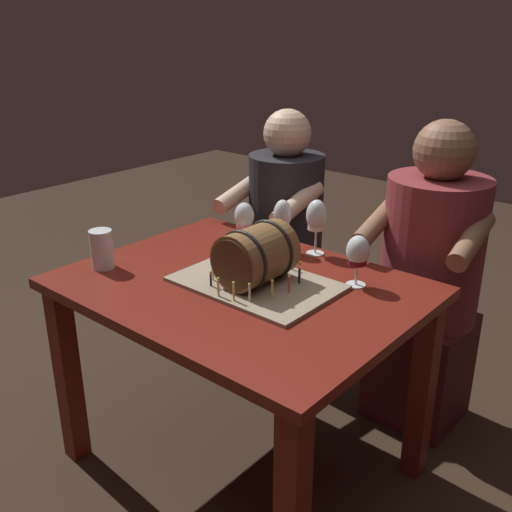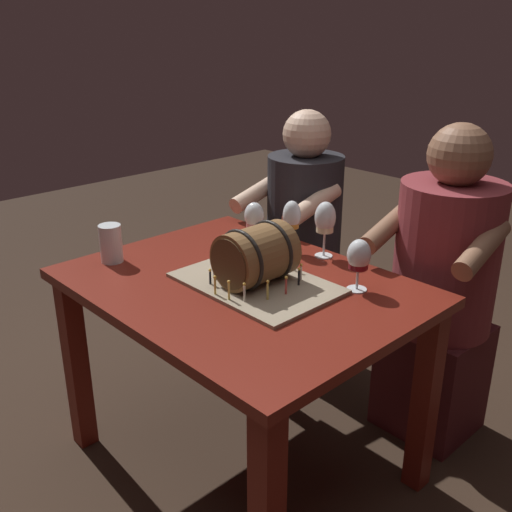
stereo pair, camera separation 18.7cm
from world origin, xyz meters
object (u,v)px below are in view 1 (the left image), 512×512
object	(u,v)px
wine_glass_rose	(244,218)
person_seated_left	(285,252)
wine_glass_amber	(282,217)
dining_table	(241,316)
beer_pint	(102,251)
person_seated_right	(428,286)
wine_glass_red	(358,253)
barrel_cake	(256,260)
wine_glass_white	(317,218)

from	to	relation	value
wine_glass_rose	person_seated_left	bearing A→B (deg)	108.16
wine_glass_amber	person_seated_left	distance (m)	0.55
dining_table	wine_glass_rose	xyz separation A→B (m)	(-0.20, 0.25, 0.24)
wine_glass_rose	beer_pint	xyz separation A→B (m)	(-0.24, -0.46, -0.06)
wine_glass_amber	person_seated_right	world-z (taller)	person_seated_right
person_seated_right	wine_glass_rose	bearing A→B (deg)	-141.70
wine_glass_amber	beer_pint	bearing A→B (deg)	-124.66
person_seated_left	dining_table	bearing A→B (deg)	-63.17
wine_glass_red	wine_glass_amber	world-z (taller)	wine_glass_amber
wine_glass_red	beer_pint	xyz separation A→B (m)	(-0.74, -0.44, -0.05)
beer_pint	person_seated_right	world-z (taller)	person_seated_right
dining_table	barrel_cake	bearing A→B (deg)	24.54
wine_glass_red	wine_glass_rose	xyz separation A→B (m)	(-0.50, 0.02, 0.01)
wine_glass_white	wine_glass_rose	size ratio (longest dim) A/B	1.17
barrel_cake	wine_glass_red	bearing A→B (deg)	39.80
barrel_cake	wine_glass_red	xyz separation A→B (m)	(0.25, 0.21, 0.03)
wine_glass_white	wine_glass_red	bearing A→B (deg)	-28.77
wine_glass_rose	wine_glass_amber	size ratio (longest dim) A/B	0.90
wine_glass_white	person_seated_left	xyz separation A→B (m)	(-0.38, 0.31, -0.32)
dining_table	wine_glass_white	xyz separation A→B (m)	(0.04, 0.37, 0.26)
wine_glass_rose	beer_pint	size ratio (longest dim) A/B	1.30
wine_glass_rose	barrel_cake	bearing A→B (deg)	-42.22
wine_glass_red	person_seated_right	distance (m)	0.53
wine_glass_red	person_seated_left	world-z (taller)	person_seated_left
beer_pint	dining_table	bearing A→B (deg)	25.21
wine_glass_red	barrel_cake	bearing A→B (deg)	-140.20
beer_pint	person_seated_left	bearing A→B (deg)	83.50
wine_glass_red	person_seated_left	distance (m)	0.84
wine_glass_white	barrel_cake	bearing A→B (deg)	-87.95
barrel_cake	wine_glass_white	size ratio (longest dim) A/B	2.48
dining_table	wine_glass_red	bearing A→B (deg)	37.67
wine_glass_rose	wine_glass_amber	world-z (taller)	wine_glass_amber
wine_glass_red	wine_glass_amber	size ratio (longest dim) A/B	0.88
dining_table	barrel_cake	size ratio (longest dim) A/B	2.21
person_seated_right	wine_glass_red	bearing A→B (deg)	-96.41
barrel_cake	person_seated_left	distance (m)	0.81
wine_glass_red	wine_glass_amber	distance (m)	0.39
wine_glass_rose	beer_pint	bearing A→B (deg)	-117.92
dining_table	beer_pint	distance (m)	0.53
wine_glass_amber	beer_pint	distance (m)	0.65
barrel_cake	wine_glass_white	bearing A→B (deg)	92.05
wine_glass_amber	person_seated_right	xyz separation A→B (m)	(0.43, 0.36, -0.28)
wine_glass_amber	beer_pint	xyz separation A→B (m)	(-0.37, -0.53, -0.07)
barrel_cake	person_seated_left	xyz separation A→B (m)	(-0.39, 0.66, -0.27)
dining_table	wine_glass_amber	world-z (taller)	wine_glass_amber
person_seated_left	person_seated_right	distance (m)	0.69
beer_pint	person_seated_left	xyz separation A→B (m)	(0.10, 0.89, -0.25)
wine_glass_rose	wine_glass_amber	distance (m)	0.14
dining_table	wine_glass_amber	xyz separation A→B (m)	(-0.08, 0.32, 0.25)
wine_glass_amber	person_seated_left	bearing A→B (deg)	126.19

